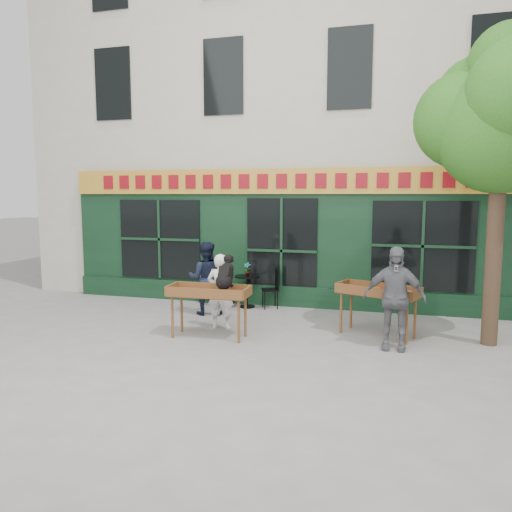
{
  "coord_description": "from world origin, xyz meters",
  "views": [
    {
      "loc": [
        2.62,
        -9.26,
        2.69
      ],
      "look_at": [
        -0.13,
        0.5,
        1.43
      ],
      "focal_mm": 35.0,
      "sensor_mm": 36.0,
      "label": 1
    }
  ],
  "objects_px": {
    "woman": "(221,291)",
    "man_left": "(206,278)",
    "book_cart_center": "(209,295)",
    "book_cart_right": "(378,294)",
    "dog": "(225,271)",
    "man_right": "(394,298)",
    "bistro_table": "(247,285)"
  },
  "relations": [
    {
      "from": "dog",
      "to": "woman",
      "type": "distance_m",
      "value": 0.95
    },
    {
      "from": "woman",
      "to": "man_left",
      "type": "relative_size",
      "value": 0.92
    },
    {
      "from": "woman",
      "to": "book_cart_center",
      "type": "bearing_deg",
      "value": 88.88
    },
    {
      "from": "bistro_table",
      "to": "book_cart_center",
      "type": "bearing_deg",
      "value": -89.3
    },
    {
      "from": "man_right",
      "to": "dog",
      "type": "bearing_deg",
      "value": -174.33
    },
    {
      "from": "woman",
      "to": "man_left",
      "type": "xyz_separation_m",
      "value": [
        -0.73,
        1.06,
        0.06
      ]
    },
    {
      "from": "book_cart_center",
      "to": "man_right",
      "type": "relative_size",
      "value": 0.84
    },
    {
      "from": "dog",
      "to": "man_left",
      "type": "height_order",
      "value": "man_left"
    },
    {
      "from": "book_cart_right",
      "to": "book_cart_center",
      "type": "bearing_deg",
      "value": -141.82
    },
    {
      "from": "book_cart_center",
      "to": "man_left",
      "type": "height_order",
      "value": "man_left"
    },
    {
      "from": "dog",
      "to": "man_left",
      "type": "xyz_separation_m",
      "value": [
        -1.08,
        1.76,
        -0.47
      ]
    },
    {
      "from": "man_right",
      "to": "bistro_table",
      "type": "height_order",
      "value": "man_right"
    },
    {
      "from": "book_cart_center",
      "to": "dog",
      "type": "distance_m",
      "value": 0.59
    },
    {
      "from": "dog",
      "to": "bistro_table",
      "type": "height_order",
      "value": "dog"
    },
    {
      "from": "book_cart_center",
      "to": "bistro_table",
      "type": "bearing_deg",
      "value": 89.58
    },
    {
      "from": "bistro_table",
      "to": "woman",
      "type": "bearing_deg",
      "value": -89.07
    },
    {
      "from": "book_cart_center",
      "to": "book_cart_right",
      "type": "distance_m",
      "value": 3.2
    },
    {
      "from": "book_cart_right",
      "to": "man_right",
      "type": "distance_m",
      "value": 0.81
    },
    {
      "from": "book_cart_center",
      "to": "bistro_table",
      "type": "xyz_separation_m",
      "value": [
        -0.03,
        2.61,
        -0.28
      ]
    },
    {
      "from": "woman",
      "to": "man_right",
      "type": "height_order",
      "value": "man_right"
    },
    {
      "from": "dog",
      "to": "woman",
      "type": "bearing_deg",
      "value": 115.45
    },
    {
      "from": "book_cart_right",
      "to": "man_left",
      "type": "xyz_separation_m",
      "value": [
        -3.78,
        0.75,
        0.0
      ]
    },
    {
      "from": "man_left",
      "to": "dog",
      "type": "bearing_deg",
      "value": 106.93
    },
    {
      "from": "book_cart_right",
      "to": "man_left",
      "type": "height_order",
      "value": "man_left"
    },
    {
      "from": "book_cart_center",
      "to": "man_left",
      "type": "distance_m",
      "value": 1.86
    },
    {
      "from": "book_cart_right",
      "to": "man_right",
      "type": "height_order",
      "value": "man_right"
    },
    {
      "from": "book_cart_right",
      "to": "bistro_table",
      "type": "distance_m",
      "value": 3.51
    },
    {
      "from": "book_cart_center",
      "to": "man_right",
      "type": "distance_m",
      "value": 3.36
    },
    {
      "from": "woman",
      "to": "bistro_table",
      "type": "distance_m",
      "value": 1.97
    },
    {
      "from": "book_cart_center",
      "to": "book_cart_right",
      "type": "relative_size",
      "value": 0.93
    },
    {
      "from": "book_cart_right",
      "to": "bistro_table",
      "type": "bearing_deg",
      "value": 172.57
    },
    {
      "from": "book_cart_right",
      "to": "man_left",
      "type": "bearing_deg",
      "value": -170.5
    }
  ]
}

